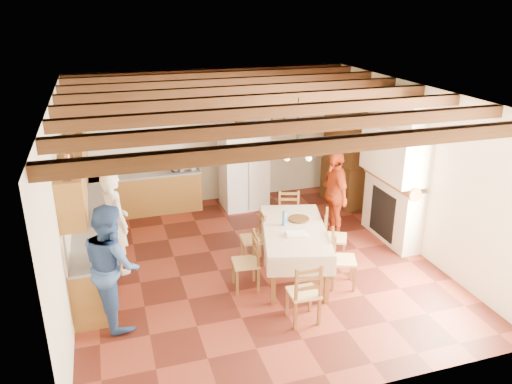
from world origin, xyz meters
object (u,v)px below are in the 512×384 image
at_px(refrigerator, 244,165).
at_px(chair_end_near, 304,291).
at_px(person_woman_blue, 112,265).
at_px(microwave, 183,162).
at_px(dining_table, 294,233).
at_px(chair_end_far, 289,217).
at_px(hutch, 345,157).
at_px(person_man, 116,222).
at_px(chair_right_near, 343,259).
at_px(chair_left_far, 253,238).
at_px(person_woman_red, 334,194).
at_px(chair_right_far, 335,237).
at_px(chair_left_near, 246,262).

xyz_separation_m(refrigerator, chair_end_near, (-0.38, -4.40, -0.48)).
distance_m(person_woman_blue, microwave, 4.24).
height_order(refrigerator, dining_table, refrigerator).
height_order(chair_end_far, person_woman_blue, person_woman_blue).
xyz_separation_m(hutch, person_man, (-5.03, -1.62, -0.18)).
bearing_deg(chair_right_near, refrigerator, 29.75).
xyz_separation_m(refrigerator, chair_left_far, (-0.57, -2.56, -0.48)).
relative_size(dining_table, microwave, 3.83).
xyz_separation_m(chair_right_near, person_woman_blue, (-3.54, 0.11, 0.43)).
xyz_separation_m(dining_table, chair_end_near, (-0.35, -1.25, -0.30)).
distance_m(person_woman_red, microwave, 3.40).
xyz_separation_m(refrigerator, person_woman_blue, (-2.95, -3.60, -0.06)).
bearing_deg(chair_right_far, chair_end_near, 168.49).
relative_size(refrigerator, hutch, 0.89).
xyz_separation_m(refrigerator, chair_right_far, (0.82, -2.94, -0.48)).
height_order(chair_end_near, person_man, person_man).
bearing_deg(dining_table, chair_end_near, -105.44).
xyz_separation_m(chair_right_far, chair_end_far, (-0.46, 1.02, 0.00)).
bearing_deg(chair_end_far, chair_right_far, -49.51).
distance_m(chair_left_near, person_woman_red, 2.59).
relative_size(chair_right_far, person_woman_blue, 0.53).
bearing_deg(person_man, hutch, -92.20).
bearing_deg(person_woman_red, chair_right_far, -19.25).
distance_m(chair_right_far, chair_end_near, 1.89).
relative_size(chair_right_far, person_woman_red, 0.55).
relative_size(chair_left_near, chair_end_far, 1.00).
relative_size(hutch, person_woman_blue, 1.19).
bearing_deg(hutch, person_woman_red, -130.26).
bearing_deg(hutch, dining_table, -137.58).
bearing_deg(dining_table, chair_end_far, 72.41).
relative_size(chair_right_near, chair_end_near, 1.00).
distance_m(chair_left_far, microwave, 3.00).
distance_m(chair_right_near, chair_end_near, 1.19).
distance_m(hutch, person_man, 5.29).
height_order(refrigerator, hutch, hutch).
bearing_deg(chair_left_near, microwave, -168.97).
relative_size(dining_table, chair_end_near, 2.26).
height_order(chair_left_far, chair_end_near, same).
distance_m(chair_right_near, microwave, 4.46).
height_order(chair_left_near, person_woman_blue, person_woman_blue).
bearing_deg(microwave, chair_end_near, -84.52).
height_order(dining_table, chair_end_near, chair_end_near).
bearing_deg(person_woman_blue, chair_end_near, -126.31).
bearing_deg(chair_left_near, chair_left_far, 160.40).
relative_size(person_man, person_woman_red, 1.03).
bearing_deg(person_woman_red, chair_end_far, -88.93).
height_order(person_woman_blue, microwave, person_woman_blue).
bearing_deg(person_woman_red, refrigerator, -143.12).
distance_m(chair_end_near, person_woman_red, 2.95).
height_order(hutch, chair_right_far, hutch).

